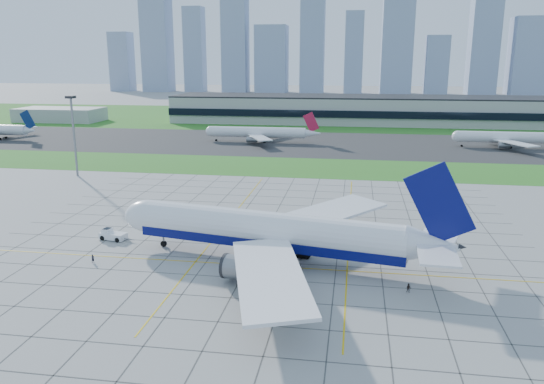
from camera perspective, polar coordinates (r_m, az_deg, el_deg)
The scene contains 15 objects.
ground at distance 99.93m, azimuth -2.36°, elevation -7.43°, with size 1400.00×1400.00×0.00m, color #9D9D98.
grass_median at distance 185.72m, azimuth 3.06°, elevation 2.68°, with size 700.00×35.00×0.04m, color #317220.
asphalt_taxiway at distance 239.67m, azimuth 4.43°, elevation 5.24°, with size 700.00×75.00×0.04m, color #383838.
grass_far at distance 348.56m, azimuth 5.91°, elevation 7.96°, with size 700.00×145.00×0.04m, color #317220.
apron_markings at distance 110.06m, azimuth -1.01°, elevation -5.35°, with size 120.00×130.00×0.03m.
terminal at distance 323.02m, azimuth 12.87°, elevation 8.61°, with size 260.00×43.00×15.80m.
service_block at distance 351.57m, azimuth -21.83°, elevation 7.74°, with size 50.00×25.00×8.00m, color #B7B7B2.
light_mast at distance 180.62m, azimuth -20.61°, elevation 6.68°, with size 2.50×2.50×25.60m.
city_skyline at distance 612.17m, azimuth 6.65°, elevation 16.07°, with size 523.00×32.40×160.00m.
airliner at distance 98.03m, azimuth -0.12°, elevation -4.30°, with size 65.63×65.89×20.84m.
pushback_tug at distance 115.99m, azimuth -16.83°, elevation -4.43°, with size 8.22×3.69×2.26m.
crew_near at distance 104.24m, azimuth -18.71°, elevation -6.80°, with size 0.58×0.38×1.59m, color black.
crew_far at distance 89.57m, azimuth 14.48°, elevation -9.98°, with size 0.75×0.59×1.55m, color black.
distant_jet_1 at distance 242.55m, azimuth -1.43°, elevation 6.44°, with size 49.99×42.66×14.08m.
distant_jet_2 at distance 247.33m, azimuth 23.68°, elevation 5.42°, with size 42.71×42.66×14.08m.
Camera 1 is at (18.47, -91.15, 36.56)m, focal length 35.00 mm.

